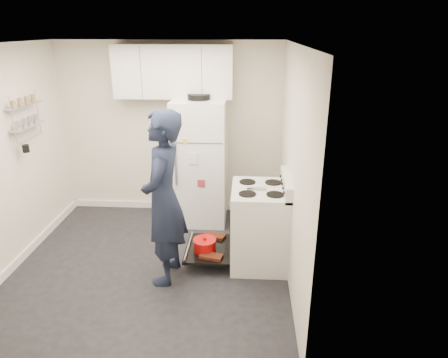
# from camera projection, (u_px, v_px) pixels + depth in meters

# --- Properties ---
(room) EXTENTS (3.21, 3.21, 2.51)m
(room) POSITION_uv_depth(u_px,v_px,m) (143.00, 168.00, 4.37)
(room) COLOR black
(room) RESTS_ON ground
(electric_range) EXTENTS (0.66, 0.76, 1.10)m
(electric_range) POSITION_uv_depth(u_px,v_px,m) (258.00, 226.00, 4.68)
(electric_range) COLOR silver
(electric_range) RESTS_ON ground
(open_oven_door) EXTENTS (0.55, 0.72, 0.22)m
(open_oven_door) POSITION_uv_depth(u_px,v_px,m) (207.00, 247.00, 4.79)
(open_oven_door) COLOR black
(open_oven_door) RESTS_ON ground
(refrigerator) EXTENTS (0.72, 0.74, 1.83)m
(refrigerator) POSITION_uv_depth(u_px,v_px,m) (200.00, 162.00, 5.60)
(refrigerator) COLOR white
(refrigerator) RESTS_ON ground
(upper_cabinets) EXTENTS (1.60, 0.33, 0.70)m
(upper_cabinets) POSITION_uv_depth(u_px,v_px,m) (173.00, 71.00, 5.36)
(upper_cabinets) COLOR silver
(upper_cabinets) RESTS_ON room
(wall_shelf_rack) EXTENTS (0.14, 0.60, 0.61)m
(wall_shelf_rack) POSITION_uv_depth(u_px,v_px,m) (26.00, 116.00, 4.72)
(wall_shelf_rack) COLOR #B2B2B7
(wall_shelf_rack) RESTS_ON room
(person) EXTENTS (0.50, 0.72, 1.91)m
(person) POSITION_uv_depth(u_px,v_px,m) (164.00, 199.00, 4.21)
(person) COLOR #161D32
(person) RESTS_ON ground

